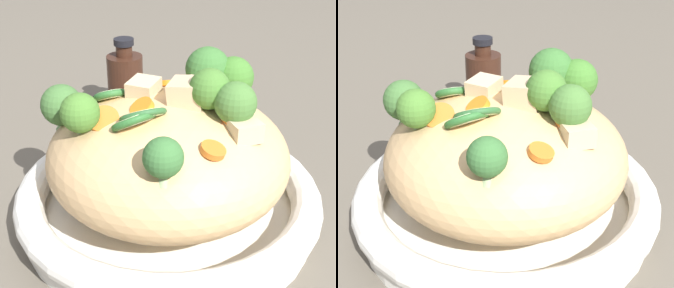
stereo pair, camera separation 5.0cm
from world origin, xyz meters
The scene contains 8 objects.
ground_plane centered at (0.00, 0.00, 0.00)m, with size 3.00×3.00×0.00m, color #5D5549.
serving_bowl centered at (0.00, 0.00, 0.02)m, with size 0.33×0.33×0.05m.
noodle_heap centered at (0.00, 0.00, 0.08)m, with size 0.25×0.25×0.13m.
broccoli_florets centered at (0.00, 0.01, 0.15)m, with size 0.21×0.23×0.08m.
carrot_coins centered at (0.01, -0.01, 0.14)m, with size 0.16×0.14×0.03m.
zucchini_slices centered at (-0.01, -0.04, 0.14)m, with size 0.12×0.07×0.03m.
chicken_chunks centered at (0.01, 0.02, 0.14)m, with size 0.15×0.08×0.04m.
soy_sauce_bottle centered at (-0.25, 0.12, 0.05)m, with size 0.06×0.06×0.12m.
Camera 1 is at (0.34, -0.28, 0.33)m, focal length 51.98 mm.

